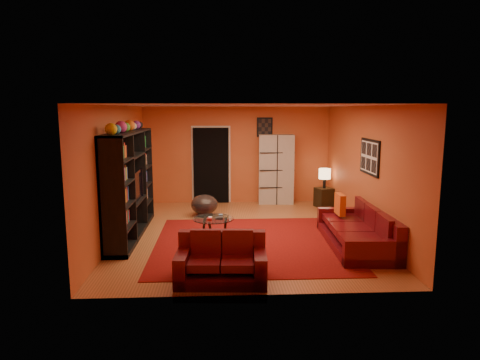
{
  "coord_description": "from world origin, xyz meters",
  "views": [
    {
      "loc": [
        -0.49,
        -8.53,
        2.53
      ],
      "look_at": [
        -0.06,
        0.1,
        1.09
      ],
      "focal_mm": 32.0,
      "sensor_mm": 36.0,
      "label": 1
    }
  ],
  "objects_px": {
    "entertainment_unit": "(130,184)",
    "loveseat": "(221,261)",
    "storage_cabinet": "(276,169)",
    "bowl_chair": "(204,205)",
    "side_table": "(324,197)",
    "coffee_table": "(213,220)",
    "tv": "(132,186)",
    "sofa": "(360,231)",
    "table_lamp": "(325,174)"
  },
  "relations": [
    {
      "from": "storage_cabinet",
      "to": "sofa",
      "type": "bearing_deg",
      "value": -69.87
    },
    {
      "from": "sofa",
      "to": "storage_cabinet",
      "type": "distance_m",
      "value": 3.95
    },
    {
      "from": "tv",
      "to": "storage_cabinet",
      "type": "height_order",
      "value": "storage_cabinet"
    },
    {
      "from": "side_table",
      "to": "entertainment_unit",
      "type": "bearing_deg",
      "value": -153.15
    },
    {
      "from": "coffee_table",
      "to": "bowl_chair",
      "type": "distance_m",
      "value": 1.79
    },
    {
      "from": "loveseat",
      "to": "coffee_table",
      "type": "bearing_deg",
      "value": 7.21
    },
    {
      "from": "tv",
      "to": "entertainment_unit",
      "type": "bearing_deg",
      "value": 55.77
    },
    {
      "from": "storage_cabinet",
      "to": "bowl_chair",
      "type": "xyz_separation_m",
      "value": [
        -1.89,
        -1.38,
        -0.65
      ]
    },
    {
      "from": "entertainment_unit",
      "to": "loveseat",
      "type": "distance_m",
      "value": 3.12
    },
    {
      "from": "sofa",
      "to": "side_table",
      "type": "height_order",
      "value": "sofa"
    },
    {
      "from": "entertainment_unit",
      "to": "side_table",
      "type": "height_order",
      "value": "entertainment_unit"
    },
    {
      "from": "sofa",
      "to": "coffee_table",
      "type": "relative_size",
      "value": 3.06
    },
    {
      "from": "coffee_table",
      "to": "storage_cabinet",
      "type": "height_order",
      "value": "storage_cabinet"
    },
    {
      "from": "sofa",
      "to": "coffee_table",
      "type": "distance_m",
      "value": 2.81
    },
    {
      "from": "loveseat",
      "to": "storage_cabinet",
      "type": "xyz_separation_m",
      "value": [
        1.51,
        5.22,
        0.64
      ]
    },
    {
      "from": "entertainment_unit",
      "to": "loveseat",
      "type": "xyz_separation_m",
      "value": [
        1.81,
        -2.42,
        -0.76
      ]
    },
    {
      "from": "tv",
      "to": "storage_cabinet",
      "type": "bearing_deg",
      "value": -49.13
    },
    {
      "from": "sofa",
      "to": "table_lamp",
      "type": "xyz_separation_m",
      "value": [
        0.11,
        3.23,
        0.58
      ]
    },
    {
      "from": "tv",
      "to": "loveseat",
      "type": "relative_size",
      "value": 0.74
    },
    {
      "from": "tv",
      "to": "storage_cabinet",
      "type": "distance_m",
      "value": 4.33
    },
    {
      "from": "bowl_chair",
      "to": "table_lamp",
      "type": "xyz_separation_m",
      "value": [
        3.09,
        0.87,
        0.58
      ]
    },
    {
      "from": "sofa",
      "to": "coffee_table",
      "type": "bearing_deg",
      "value": 170.63
    },
    {
      "from": "loveseat",
      "to": "coffee_table",
      "type": "distance_m",
      "value": 2.08
    },
    {
      "from": "tv",
      "to": "coffee_table",
      "type": "bearing_deg",
      "value": -100.95
    },
    {
      "from": "tv",
      "to": "side_table",
      "type": "xyz_separation_m",
      "value": [
        4.47,
        2.32,
        -0.76
      ]
    },
    {
      "from": "entertainment_unit",
      "to": "sofa",
      "type": "xyz_separation_m",
      "value": [
        4.42,
        -0.94,
        -0.77
      ]
    },
    {
      "from": "tv",
      "to": "side_table",
      "type": "bearing_deg",
      "value": -62.55
    },
    {
      "from": "coffee_table",
      "to": "table_lamp",
      "type": "distance_m",
      "value": 3.92
    },
    {
      "from": "sofa",
      "to": "table_lamp",
      "type": "bearing_deg",
      "value": 90.83
    },
    {
      "from": "table_lamp",
      "to": "sofa",
      "type": "bearing_deg",
      "value": -91.91
    },
    {
      "from": "entertainment_unit",
      "to": "bowl_chair",
      "type": "xyz_separation_m",
      "value": [
        1.43,
        1.42,
        -0.77
      ]
    },
    {
      "from": "entertainment_unit",
      "to": "loveseat",
      "type": "height_order",
      "value": "entertainment_unit"
    },
    {
      "from": "coffee_table",
      "to": "side_table",
      "type": "height_order",
      "value": "side_table"
    },
    {
      "from": "tv",
      "to": "sofa",
      "type": "height_order",
      "value": "tv"
    },
    {
      "from": "coffee_table",
      "to": "loveseat",
      "type": "bearing_deg",
      "value": -86.01
    },
    {
      "from": "entertainment_unit",
      "to": "coffee_table",
      "type": "bearing_deg",
      "value": -11.75
    },
    {
      "from": "tv",
      "to": "loveseat",
      "type": "xyz_separation_m",
      "value": [
        1.76,
        -2.39,
        -0.72
      ]
    },
    {
      "from": "loveseat",
      "to": "storage_cabinet",
      "type": "distance_m",
      "value": 5.48
    },
    {
      "from": "coffee_table",
      "to": "storage_cabinet",
      "type": "relative_size",
      "value": 0.43
    },
    {
      "from": "side_table",
      "to": "storage_cabinet",
      "type": "bearing_deg",
      "value": 156.99
    },
    {
      "from": "entertainment_unit",
      "to": "loveseat",
      "type": "bearing_deg",
      "value": -53.22
    },
    {
      "from": "tv",
      "to": "bowl_chair",
      "type": "relative_size",
      "value": 1.59
    },
    {
      "from": "storage_cabinet",
      "to": "side_table",
      "type": "distance_m",
      "value": 1.47
    },
    {
      "from": "tv",
      "to": "bowl_chair",
      "type": "height_order",
      "value": "tv"
    },
    {
      "from": "loveseat",
      "to": "table_lamp",
      "type": "xyz_separation_m",
      "value": [
        2.71,
        4.71,
        0.57
      ]
    },
    {
      "from": "loveseat",
      "to": "storage_cabinet",
      "type": "relative_size",
      "value": 0.73
    },
    {
      "from": "tv",
      "to": "table_lamp",
      "type": "height_order",
      "value": "tv"
    },
    {
      "from": "entertainment_unit",
      "to": "tv",
      "type": "relative_size",
      "value": 2.96
    },
    {
      "from": "entertainment_unit",
      "to": "side_table",
      "type": "bearing_deg",
      "value": 26.85
    },
    {
      "from": "entertainment_unit",
      "to": "sofa",
      "type": "distance_m",
      "value": 4.58
    }
  ]
}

